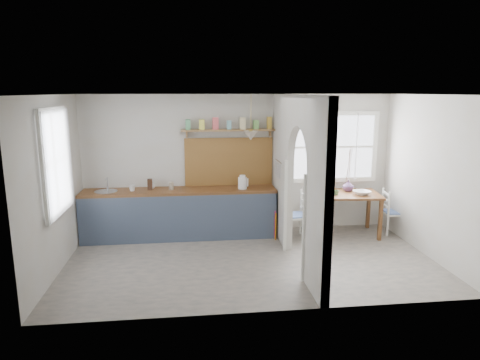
{
  "coord_description": "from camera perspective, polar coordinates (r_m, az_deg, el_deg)",
  "views": [
    {
      "loc": [
        -0.92,
        -6.33,
        2.65
      ],
      "look_at": [
        -0.11,
        0.56,
        1.21
      ],
      "focal_mm": 32.0,
      "sensor_mm": 36.0,
      "label": 1
    }
  ],
  "objects": [
    {
      "name": "kitchen_window",
      "position": [
        6.7,
        -23.55,
        2.2
      ],
      "size": [
        0.1,
        1.16,
        1.5
      ],
      "primitive_type": null,
      "color": "white",
      "rests_on": "walls"
    },
    {
      "name": "bowl",
      "position": [
        8.13,
        15.95,
        -1.64
      ],
      "size": [
        0.34,
        0.34,
        0.07
      ],
      "primitive_type": "imported",
      "rotation": [
        0.0,
        0.0,
        0.16
      ],
      "color": "white",
      "rests_on": "dining_table"
    },
    {
      "name": "backsplash",
      "position": [
        8.04,
        -1.5,
        2.46
      ],
      "size": [
        1.65,
        0.03,
        0.9
      ],
      "primitive_type": "cube",
      "color": "brown",
      "rests_on": "walls"
    },
    {
      "name": "towel_magenta",
      "position": [
        7.84,
        4.68,
        -5.9
      ],
      "size": [
        0.02,
        0.03,
        0.5
      ],
      "primitive_type": "cube",
      "color": "#C11E69",
      "rests_on": "counter"
    },
    {
      "name": "counter",
      "position": [
        7.97,
        -7.96,
        -4.34
      ],
      "size": [
        3.5,
        0.6,
        0.9
      ],
      "color": "brown",
      "rests_on": "floor"
    },
    {
      "name": "floor",
      "position": [
        6.92,
        1.48,
        -10.75
      ],
      "size": [
        5.8,
        3.2,
        0.01
      ],
      "primitive_type": "cube",
      "color": "gray",
      "rests_on": "ground"
    },
    {
      "name": "mug_b",
      "position": [
        7.94,
        -11.76,
        -0.83
      ],
      "size": [
        0.17,
        0.17,
        0.1
      ],
      "primitive_type": "imported",
      "rotation": [
        0.0,
        0.0,
        -0.35
      ],
      "color": "white",
      "rests_on": "counter"
    },
    {
      "name": "vase",
      "position": [
        8.34,
        14.22,
        -0.72
      ],
      "size": [
        0.22,
        0.22,
        0.21
      ],
      "primitive_type": "imported",
      "rotation": [
        0.0,
        0.0,
        0.05
      ],
      "color": "#573963",
      "rests_on": "dining_table"
    },
    {
      "name": "knife_block",
      "position": [
        7.91,
        -11.92,
        -0.57
      ],
      "size": [
        0.09,
        0.13,
        0.19
      ],
      "primitive_type": "cube",
      "rotation": [
        0.0,
        0.0,
        0.06
      ],
      "color": "#382414",
      "rests_on": "counter"
    },
    {
      "name": "walls",
      "position": [
        6.54,
        1.54,
        -0.16
      ],
      "size": [
        5.81,
        3.21,
        2.6
      ],
      "color": "#BBB3A1",
      "rests_on": "floor"
    },
    {
      "name": "chair_right",
      "position": [
        8.58,
        19.88,
        -4.0
      ],
      "size": [
        0.43,
        0.43,
        0.84
      ],
      "primitive_type": null,
      "rotation": [
        0.0,
        0.0,
        1.46
      ],
      "color": "silver",
      "rests_on": "floor"
    },
    {
      "name": "jar",
      "position": [
        7.82,
        -9.15,
        -0.78
      ],
      "size": [
        0.11,
        0.11,
        0.14
      ],
      "primitive_type": "cylinder",
      "rotation": [
        0.0,
        0.0,
        0.34
      ],
      "color": "tan",
      "rests_on": "counter"
    },
    {
      "name": "table_cup",
      "position": [
        7.99,
        12.75,
        -1.66
      ],
      "size": [
        0.11,
        0.11,
        0.09
      ],
      "primitive_type": "imported",
      "rotation": [
        0.0,
        0.0,
        -0.19
      ],
      "color": "#4F7749",
      "rests_on": "dining_table"
    },
    {
      "name": "partition",
      "position": [
        6.7,
        7.42,
        1.36
      ],
      "size": [
        0.12,
        3.2,
        2.6
      ],
      "color": "#BBB3A1",
      "rests_on": "floor"
    },
    {
      "name": "mug_a",
      "position": [
        7.87,
        -14.18,
        -1.03
      ],
      "size": [
        0.14,
        0.14,
        0.11
      ],
      "primitive_type": "imported",
      "rotation": [
        0.0,
        0.0,
        0.16
      ],
      "color": "silver",
      "rests_on": "counter"
    },
    {
      "name": "towel_orange",
      "position": [
        7.79,
        4.77,
        -6.22
      ],
      "size": [
        0.02,
        0.03,
        0.5
      ],
      "primitive_type": "cube",
      "color": "#C36C0E",
      "rests_on": "counter"
    },
    {
      "name": "sink",
      "position": [
        7.97,
        -17.44,
        -1.54
      ],
      "size": [
        0.4,
        0.4,
        0.02
      ],
      "primitive_type": "cylinder",
      "color": "silver",
      "rests_on": "counter"
    },
    {
      "name": "dining_table",
      "position": [
        8.28,
        13.65,
        -4.37
      ],
      "size": [
        1.36,
        0.98,
        0.79
      ],
      "primitive_type": null,
      "rotation": [
        0.0,
        0.0,
        -0.11
      ],
      "color": "brown",
      "rests_on": "floor"
    },
    {
      "name": "shelf",
      "position": [
        7.88,
        -1.47,
        7.04
      ],
      "size": [
        1.75,
        0.2,
        0.21
      ],
      "color": "#A27443",
      "rests_on": "walls"
    },
    {
      "name": "kettle",
      "position": [
        7.79,
        0.33,
        -0.26
      ],
      "size": [
        0.22,
        0.19,
        0.26
      ],
      "primitive_type": null,
      "rotation": [
        0.0,
        0.0,
        -0.07
      ],
      "color": "white",
      "rests_on": "counter"
    },
    {
      "name": "chair_left",
      "position": [
        7.91,
        7.47,
        -4.66
      ],
      "size": [
        0.45,
        0.45,
        0.85
      ],
      "primitive_type": null,
      "rotation": [
        0.0,
        0.0,
        -1.41
      ],
      "color": "silver",
      "rests_on": "floor"
    },
    {
      "name": "pendant_lamp",
      "position": [
        7.59,
        1.45,
        5.94
      ],
      "size": [
        0.26,
        0.26,
        0.16
      ],
      "primitive_type": "cone",
      "color": "silver",
      "rests_on": "ceiling"
    },
    {
      "name": "nook_window",
      "position": [
        8.41,
        12.27,
        4.32
      ],
      "size": [
        1.76,
        0.1,
        1.3
      ],
      "primitive_type": null,
      "color": "white",
      "rests_on": "walls"
    },
    {
      "name": "utensil_rail",
      "position": [
        7.49,
        5.2,
        2.49
      ],
      "size": [
        0.02,
        0.5,
        0.02
      ],
      "primitive_type": "cylinder",
      "rotation": [
        1.57,
        0.0,
        0.0
      ],
      "color": "silver",
      "rests_on": "partition"
    },
    {
      "name": "ceiling",
      "position": [
        6.4,
        1.61,
        11.32
      ],
      "size": [
        5.8,
        3.2,
        0.01
      ],
      "primitive_type": "cube",
      "color": "#BBB3A1",
      "rests_on": "walls"
    },
    {
      "name": "plate",
      "position": [
        8.0,
        12.1,
        -1.87
      ],
      "size": [
        0.2,
        0.2,
        0.01
      ],
      "primitive_type": "cylinder",
      "rotation": [
        0.0,
        0.0,
        -0.18
      ],
      "color": "black",
      "rests_on": "dining_table"
    }
  ]
}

